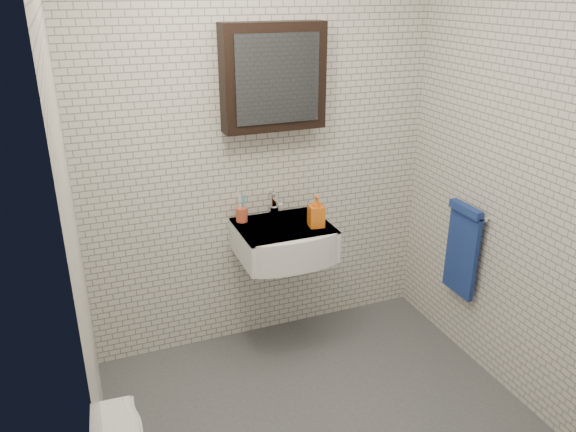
{
  "coord_description": "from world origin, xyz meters",
  "views": [
    {
      "loc": [
        -1.06,
        -2.11,
        2.18
      ],
      "look_at": [
        -0.05,
        0.45,
        1.05
      ],
      "focal_mm": 35.0,
      "sensor_mm": 36.0,
      "label": 1
    }
  ],
  "objects": [
    {
      "name": "soap_bottle",
      "position": [
        0.22,
        0.69,
        0.95
      ],
      "size": [
        0.1,
        0.1,
        0.2
      ],
      "primitive_type": "imported",
      "rotation": [
        0.0,
        0.0,
        -0.13
      ],
      "color": "orange",
      "rests_on": "washbasin"
    },
    {
      "name": "toothbrush_cup",
      "position": [
        -0.16,
        0.92,
        0.9
      ],
      "size": [
        0.09,
        0.09,
        0.19
      ],
      "rotation": [
        0.0,
        0.0,
        -0.28
      ],
      "color": "#C24C30",
      "rests_on": "washbasin"
    },
    {
      "name": "room_shell",
      "position": [
        0.0,
        0.0,
        1.47
      ],
      "size": [
        2.22,
        2.02,
        2.51
      ],
      "color": "silver",
      "rests_on": "ground"
    },
    {
      "name": "towel_rail",
      "position": [
        1.04,
        0.35,
        0.72
      ],
      "size": [
        0.09,
        0.3,
        0.58
      ],
      "color": "silver",
      "rests_on": "room_shell"
    },
    {
      "name": "mirror_cabinet",
      "position": [
        0.05,
        0.93,
        1.7
      ],
      "size": [
        0.6,
        0.15,
        0.6
      ],
      "color": "black",
      "rests_on": "room_shell"
    },
    {
      "name": "faucet",
      "position": [
        0.05,
        0.93,
        0.92
      ],
      "size": [
        0.06,
        0.2,
        0.15
      ],
      "color": "silver",
      "rests_on": "washbasin"
    },
    {
      "name": "washbasin",
      "position": [
        0.05,
        0.73,
        0.76
      ],
      "size": [
        0.55,
        0.5,
        0.2
      ],
      "color": "white",
      "rests_on": "room_shell"
    },
    {
      "name": "ground",
      "position": [
        0.0,
        0.0,
        0.01
      ],
      "size": [
        2.2,
        2.0,
        0.01
      ],
      "primitive_type": "cube",
      "color": "#47494E",
      "rests_on": "ground"
    }
  ]
}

